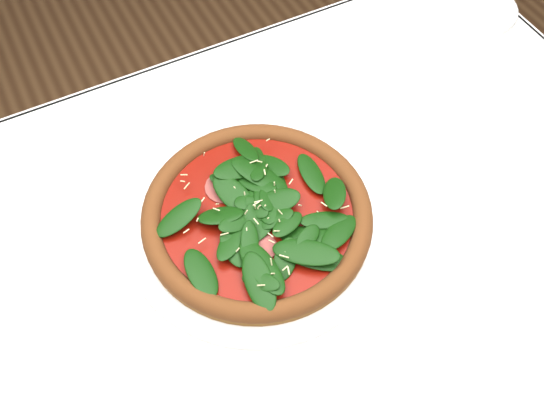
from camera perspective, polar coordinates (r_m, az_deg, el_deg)
dining_table at (r=0.89m, az=0.38°, el=-7.82°), size 1.21×0.81×0.75m
plate at (r=0.82m, az=-1.40°, el=-1.63°), size 0.36×0.36×0.02m
pizza at (r=0.80m, az=-1.43°, el=-0.86°), size 0.33×0.33×0.04m
saucer_far at (r=1.17m, az=18.77°, el=17.04°), size 0.14×0.14×0.01m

